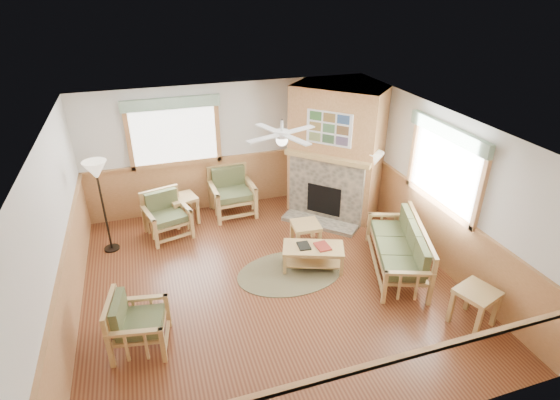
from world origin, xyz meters
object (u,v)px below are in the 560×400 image
object	(u,v)px
armchair_back_left	(167,216)
floor_lamp_right	(371,189)
armchair_left	(139,323)
end_table_chairs	(184,209)
armchair_back_right	(232,193)
floor_lamp_left	(103,207)
end_table_sofa	(474,307)
sofa	(397,248)
footstool	(306,234)
coffee_table	(313,257)

from	to	relation	value
armchair_back_left	floor_lamp_right	xyz separation A→B (m)	(3.95, -0.83, 0.36)
armchair_left	end_table_chairs	world-z (taller)	armchair_left
armchair_back_right	floor_lamp_right	bearing A→B (deg)	-30.04
armchair_back_right	armchair_back_left	bearing A→B (deg)	-163.40
armchair_left	floor_lamp_left	world-z (taller)	floor_lamp_left
armchair_back_right	end_table_sofa	bearing A→B (deg)	-61.71
floor_lamp_left	sofa	bearing A→B (deg)	-24.78
armchair_back_right	armchair_left	xyz separation A→B (m)	(-2.02, -3.34, -0.08)
armchair_back_left	armchair_back_right	xyz separation A→B (m)	(1.40, 0.49, 0.05)
footstool	floor_lamp_right	distance (m)	1.62
end_table_chairs	footstool	world-z (taller)	end_table_chairs
armchair_left	armchair_back_right	bearing A→B (deg)	-20.97
armchair_back_left	armchair_left	size ratio (longest dim) A/B	1.06
armchair_back_left	armchair_left	xyz separation A→B (m)	(-0.62, -2.85, -0.02)
armchair_back_right	sofa	bearing A→B (deg)	-54.32
armchair_left	floor_lamp_right	world-z (taller)	floor_lamp_right
end_table_chairs	floor_lamp_right	size ratio (longest dim) A/B	0.37
coffee_table	floor_lamp_left	world-z (taller)	floor_lamp_left
armchair_left	end_table_sofa	size ratio (longest dim) A/B	1.37
coffee_table	floor_lamp_right	distance (m)	2.03
end_table_sofa	armchair_back_right	bearing A→B (deg)	120.86
armchair_left	footstool	size ratio (longest dim) A/B	1.62
armchair_left	coffee_table	size ratio (longest dim) A/B	0.78
armchair_back_left	end_table_chairs	xyz separation A→B (m)	(0.35, 0.41, -0.14)
sofa	armchair_left	size ratio (longest dim) A/B	2.29
armchair_left	end_table_sofa	distance (m)	4.76
armchair_left	footstool	xyz separation A→B (m)	(3.08, 1.72, -0.19)
sofa	end_table_chairs	xyz separation A→B (m)	(-3.31, 2.79, -0.14)
coffee_table	armchair_back_left	bearing A→B (deg)	161.80
armchair_left	end_table_chairs	distance (m)	3.41
armchair_back_right	armchair_left	size ratio (longest dim) A/B	1.19
floor_lamp_right	armchair_back_right	bearing A→B (deg)	152.53
sofa	armchair_back_left	size ratio (longest dim) A/B	2.16
armchair_back_right	floor_lamp_left	bearing A→B (deg)	-167.35
armchair_left	end_table_sofa	bearing A→B (deg)	-92.41
end_table_chairs	floor_lamp_left	bearing A→B (deg)	-157.19
sofa	armchair_left	distance (m)	4.31
coffee_table	footstool	xyz separation A→B (m)	(0.15, 0.75, 0.01)
armchair_back_left	coffee_table	world-z (taller)	armchair_back_left
armchair_left	floor_lamp_right	xyz separation A→B (m)	(4.56, 2.02, 0.39)
armchair_left	end_table_chairs	size ratio (longest dim) A/B	1.38
end_table_sofa	footstool	world-z (taller)	end_table_sofa
sofa	floor_lamp_right	world-z (taller)	floor_lamp_right
end_table_sofa	floor_lamp_left	xyz separation A→B (m)	(-5.10, 3.70, 0.60)
coffee_table	footstool	distance (m)	0.76
floor_lamp_right	coffee_table	bearing A→B (deg)	-147.48
armchair_left	footstool	world-z (taller)	armchair_left
coffee_table	end_table_chairs	world-z (taller)	end_table_chairs
armchair_back_right	armchair_left	distance (m)	3.91
armchair_back_left	coffee_table	distance (m)	2.99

